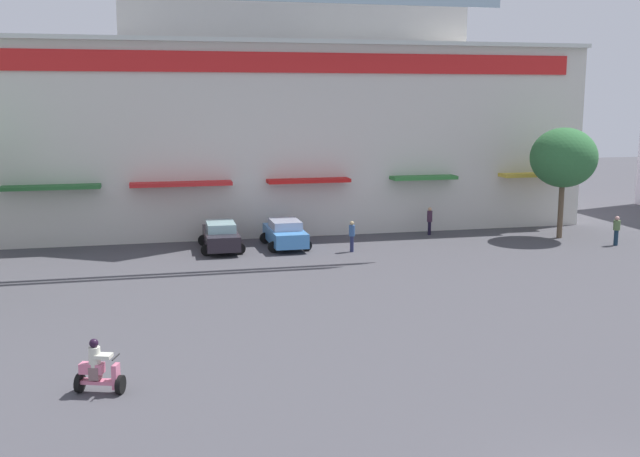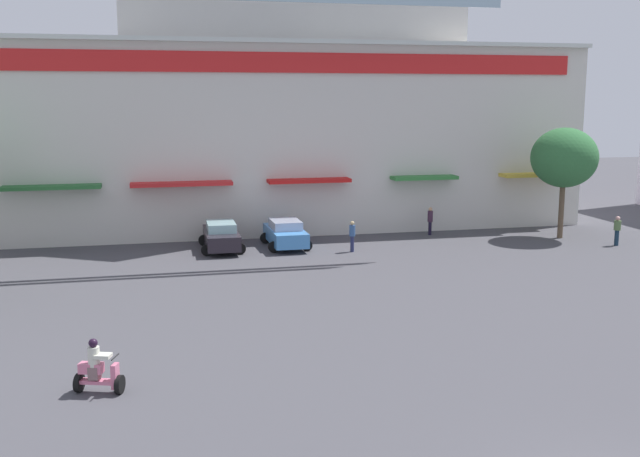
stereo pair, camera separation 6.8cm
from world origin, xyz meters
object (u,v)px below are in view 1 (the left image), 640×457
pedestrian_0 (617,229)px  pedestrian_1 (430,219)px  plaza_tree_1 (564,158)px  parked_car_0 (221,236)px  scooter_rider_1 (99,371)px  parked_car_1 (285,233)px  pedestrian_2 (352,234)px

pedestrian_0 → pedestrian_1: pedestrian_1 is taller
plaza_tree_1 → parked_car_0: size_ratio=1.44×
plaza_tree_1 → scooter_rider_1: plaza_tree_1 is taller
plaza_tree_1 → scooter_rider_1: 30.53m
plaza_tree_1 → scooter_rider_1: size_ratio=4.10×
parked_car_1 → pedestrian_2: bearing=-32.2°
parked_car_0 → pedestrian_0: size_ratio=2.71×
parked_car_1 → pedestrian_0: bearing=-11.7°
pedestrian_0 → pedestrian_2: 14.62m
scooter_rider_1 → pedestrian_1: pedestrian_1 is taller
parked_car_1 → pedestrian_1: 9.09m
parked_car_0 → plaza_tree_1: bearing=-2.9°
parked_car_1 → pedestrian_0: (17.71, -3.66, 0.16)m
plaza_tree_1 → pedestrian_1: 8.28m
parked_car_0 → pedestrian_2: pedestrian_2 is taller
plaza_tree_1 → pedestrian_1: plaza_tree_1 is taller
pedestrian_1 → parked_car_1: bearing=-169.6°
pedestrian_0 → parked_car_0: bearing=170.1°
parked_car_0 → pedestrian_2: 6.94m
pedestrian_0 → pedestrian_1: 10.24m
plaza_tree_1 → pedestrian_0: (1.81, -2.72, -3.69)m
scooter_rider_1 → pedestrian_2: 20.41m
parked_car_1 → pedestrian_0: pedestrian_0 is taller
parked_car_0 → pedestrian_2: size_ratio=2.68×
parked_car_0 → pedestrian_1: (12.39, 1.59, 0.19)m
parked_car_0 → scooter_rider_1: scooter_rider_1 is taller
plaza_tree_1 → parked_car_1: (-15.90, 0.94, -3.85)m
plaza_tree_1 → pedestrian_0: bearing=-56.5°
parked_car_1 → pedestrian_0: 18.08m
pedestrian_2 → parked_car_1: bearing=147.8°
pedestrian_0 → pedestrian_2: pedestrian_2 is taller
plaza_tree_1 → parked_car_0: plaza_tree_1 is taller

